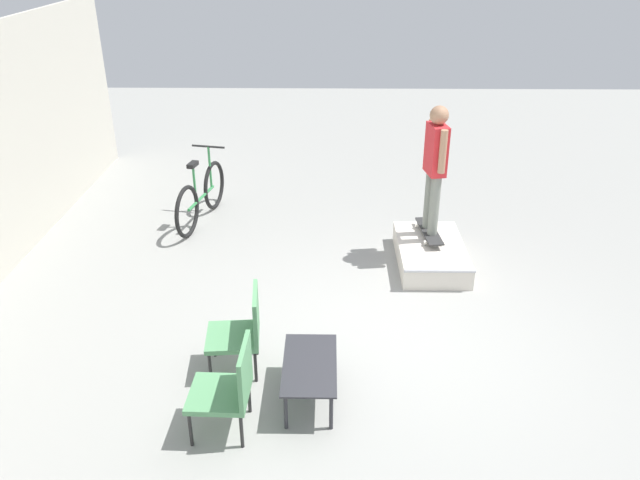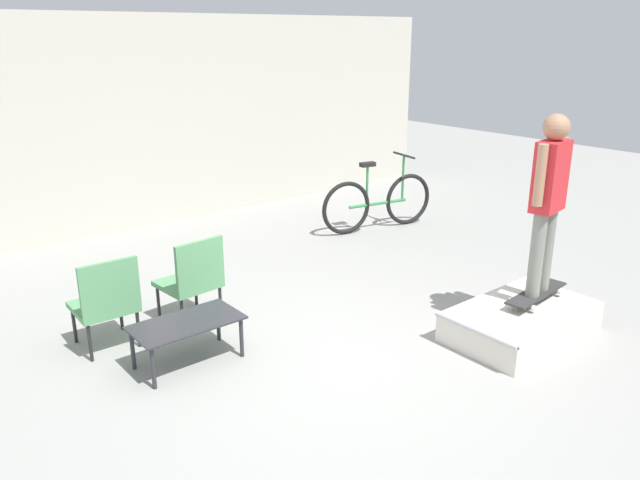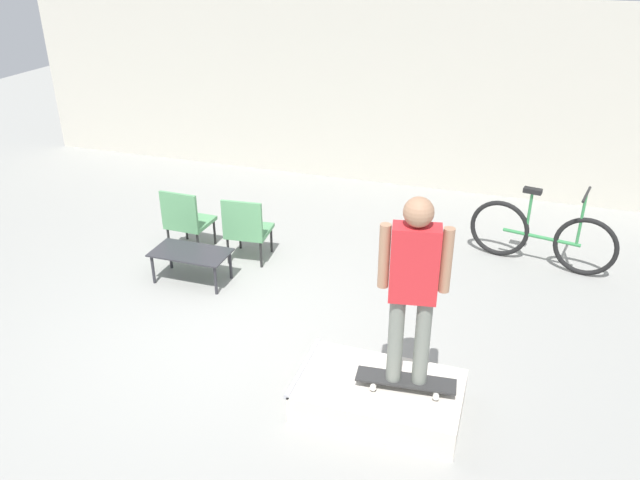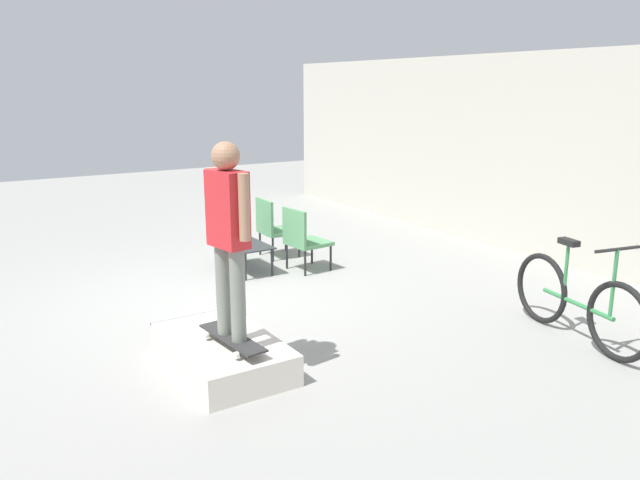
{
  "view_description": "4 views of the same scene",
  "coord_description": "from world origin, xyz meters",
  "px_view_note": "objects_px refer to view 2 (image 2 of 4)",
  "views": [
    {
      "loc": [
        -5.61,
        0.67,
        4.0
      ],
      "look_at": [
        0.74,
        0.77,
        0.83
      ],
      "focal_mm": 35.0,
      "sensor_mm": 36.0,
      "label": 1
    },
    {
      "loc": [
        -3.12,
        -3.63,
        2.76
      ],
      "look_at": [
        0.54,
        0.86,
        0.81
      ],
      "focal_mm": 35.0,
      "sensor_mm": 36.0,
      "label": 2
    },
    {
      "loc": [
        2.6,
        -4.98,
        3.84
      ],
      "look_at": [
        0.68,
        0.86,
        0.79
      ],
      "focal_mm": 35.0,
      "sensor_mm": 36.0,
      "label": 3
    },
    {
      "loc": [
        6.67,
        -2.75,
        2.5
      ],
      "look_at": [
        0.64,
        1.07,
        0.74
      ],
      "focal_mm": 35.0,
      "sensor_mm": 36.0,
      "label": 4
    }
  ],
  "objects_px": {
    "skateboard_on_ramp": "(536,293)",
    "patio_chair_left": "(106,300)",
    "patio_chair_right": "(193,277)",
    "coffee_table": "(187,326)",
    "skate_ramp_box": "(521,321)",
    "person_skater": "(549,191)",
    "bicycle": "(378,202)"
  },
  "relations": [
    {
      "from": "skate_ramp_box",
      "to": "person_skater",
      "type": "height_order",
      "value": "person_skater"
    },
    {
      "from": "skateboard_on_ramp",
      "to": "coffee_table",
      "type": "bearing_deg",
      "value": 147.13
    },
    {
      "from": "coffee_table",
      "to": "patio_chair_left",
      "type": "distance_m",
      "value": 0.81
    },
    {
      "from": "skate_ramp_box",
      "to": "skateboard_on_ramp",
      "type": "height_order",
      "value": "skateboard_on_ramp"
    },
    {
      "from": "skateboard_on_ramp",
      "to": "bicycle",
      "type": "height_order",
      "value": "bicycle"
    },
    {
      "from": "skate_ramp_box",
      "to": "skateboard_on_ramp",
      "type": "bearing_deg",
      "value": 0.75
    },
    {
      "from": "coffee_table",
      "to": "patio_chair_right",
      "type": "relative_size",
      "value": 1.05
    },
    {
      "from": "skateboard_on_ramp",
      "to": "coffee_table",
      "type": "height_order",
      "value": "coffee_table"
    },
    {
      "from": "patio_chair_left",
      "to": "patio_chair_right",
      "type": "relative_size",
      "value": 1.0
    },
    {
      "from": "coffee_table",
      "to": "bicycle",
      "type": "distance_m",
      "value": 4.37
    },
    {
      "from": "skate_ramp_box",
      "to": "person_skater",
      "type": "distance_m",
      "value": 1.25
    },
    {
      "from": "skateboard_on_ramp",
      "to": "bicycle",
      "type": "bearing_deg",
      "value": 66.42
    },
    {
      "from": "skate_ramp_box",
      "to": "person_skater",
      "type": "xyz_separation_m",
      "value": [
        0.23,
        0.0,
        1.23
      ]
    },
    {
      "from": "patio_chair_right",
      "to": "bicycle",
      "type": "distance_m",
      "value": 3.73
    },
    {
      "from": "coffee_table",
      "to": "patio_chair_right",
      "type": "height_order",
      "value": "patio_chair_right"
    },
    {
      "from": "person_skater",
      "to": "patio_chair_right",
      "type": "distance_m",
      "value": 3.44
    },
    {
      "from": "skate_ramp_box",
      "to": "person_skater",
      "type": "bearing_deg",
      "value": 0.75
    },
    {
      "from": "patio_chair_left",
      "to": "skateboard_on_ramp",
      "type": "bearing_deg",
      "value": 148.39
    },
    {
      "from": "person_skater",
      "to": "bicycle",
      "type": "distance_m",
      "value": 3.59
    },
    {
      "from": "patio_chair_left",
      "to": "coffee_table",
      "type": "bearing_deg",
      "value": 123.92
    },
    {
      "from": "patio_chair_right",
      "to": "bicycle",
      "type": "height_order",
      "value": "bicycle"
    },
    {
      "from": "bicycle",
      "to": "person_skater",
      "type": "bearing_deg",
      "value": -96.64
    },
    {
      "from": "skateboard_on_ramp",
      "to": "patio_chair_left",
      "type": "xyz_separation_m",
      "value": [
        -3.35,
        2.2,
        0.11
      ]
    },
    {
      "from": "skate_ramp_box",
      "to": "bicycle",
      "type": "height_order",
      "value": "bicycle"
    },
    {
      "from": "skateboard_on_ramp",
      "to": "patio_chair_left",
      "type": "bearing_deg",
      "value": 141.33
    },
    {
      "from": "skateboard_on_ramp",
      "to": "person_skater",
      "type": "bearing_deg",
      "value": -5.32
    },
    {
      "from": "coffee_table",
      "to": "person_skater",
      "type": "bearing_deg",
      "value": -27.55
    },
    {
      "from": "patio_chair_left",
      "to": "bicycle",
      "type": "height_order",
      "value": "bicycle"
    },
    {
      "from": "skateboard_on_ramp",
      "to": "patio_chair_right",
      "type": "height_order",
      "value": "patio_chair_right"
    },
    {
      "from": "patio_chair_left",
      "to": "patio_chair_right",
      "type": "height_order",
      "value": "same"
    },
    {
      "from": "skateboard_on_ramp",
      "to": "patio_chair_right",
      "type": "xyz_separation_m",
      "value": [
        -2.49,
        2.2,
        0.11
      ]
    },
    {
      "from": "skateboard_on_ramp",
      "to": "patio_chair_right",
      "type": "distance_m",
      "value": 3.32
    }
  ]
}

